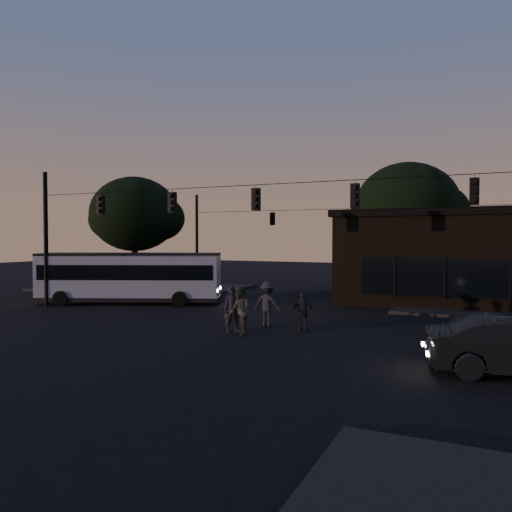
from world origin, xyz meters
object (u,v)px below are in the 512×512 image
at_px(bus, 130,275).
at_px(pedestrian_b, 240,310).
at_px(pedestrian_a, 232,309).
at_px(pedestrian_d, 268,304).
at_px(building, 479,257).
at_px(pedestrian_c, 303,312).

relative_size(bus, pedestrian_b, 5.48).
height_order(pedestrian_a, pedestrian_d, pedestrian_d).
distance_m(building, pedestrian_b, 17.18).
xyz_separation_m(bus, pedestrian_b, (10.06, -5.73, -0.69)).
distance_m(building, pedestrian_c, 14.76).
distance_m(bus, pedestrian_a, 11.03).
xyz_separation_m(pedestrian_a, pedestrian_c, (2.51, 1.43, -0.14)).
height_order(pedestrian_a, pedestrian_c, pedestrian_a).
xyz_separation_m(pedestrian_a, pedestrian_b, (0.49, -0.29, 0.02)).
bearing_deg(pedestrian_c, bus, -36.01).
bearing_deg(pedestrian_b, pedestrian_a, -161.64).
height_order(building, pedestrian_a, building).
relative_size(building, pedestrian_b, 8.00).
xyz_separation_m(building, pedestrian_a, (-8.82, -14.63, -1.77)).
bearing_deg(pedestrian_b, pedestrian_d, 133.71).
xyz_separation_m(building, bus, (-18.39, -9.19, -1.06)).
bearing_deg(pedestrian_c, pedestrian_a, 12.10).
distance_m(pedestrian_a, pedestrian_b, 0.57).
bearing_deg(pedestrian_c, building, -133.19).
bearing_deg(bus, pedestrian_c, -41.72).
bearing_deg(building, pedestrian_a, -121.08).
bearing_deg(pedestrian_a, bus, 115.98).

